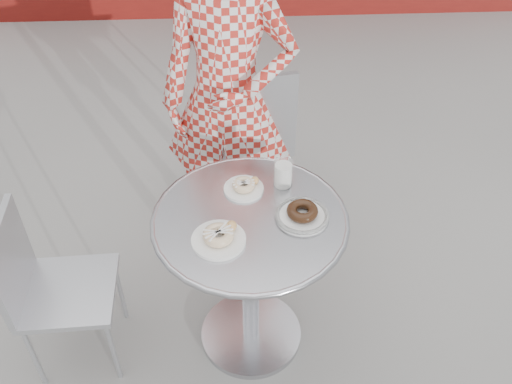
{
  "coord_description": "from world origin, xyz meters",
  "views": [
    {
      "loc": [
        -0.01,
        -1.56,
        2.33
      ],
      "look_at": [
        0.07,
        0.1,
        0.86
      ],
      "focal_mm": 40.0,
      "sensor_mm": 36.0,
      "label": 1
    }
  ],
  "objects_px": {
    "bistro_table": "(250,251)",
    "chair_left": "(74,315)",
    "plate_near": "(219,237)",
    "milk_cup": "(283,174)",
    "plate_checker": "(302,214)",
    "chair_far": "(244,164)",
    "seated_person": "(229,101)",
    "plate_far": "(244,186)"
  },
  "relations": [
    {
      "from": "bistro_table",
      "to": "chair_left",
      "type": "xyz_separation_m",
      "value": [
        -0.79,
        -0.03,
        -0.34
      ]
    },
    {
      "from": "plate_near",
      "to": "milk_cup",
      "type": "distance_m",
      "value": 0.41
    },
    {
      "from": "plate_checker",
      "to": "milk_cup",
      "type": "distance_m",
      "value": 0.21
    },
    {
      "from": "chair_far",
      "to": "plate_near",
      "type": "height_order",
      "value": "chair_far"
    },
    {
      "from": "bistro_table",
      "to": "milk_cup",
      "type": "bearing_deg",
      "value": 52.89
    },
    {
      "from": "bistro_table",
      "to": "chair_far",
      "type": "xyz_separation_m",
      "value": [
        0.0,
        0.95,
        -0.3
      ]
    },
    {
      "from": "plate_checker",
      "to": "milk_cup",
      "type": "xyz_separation_m",
      "value": [
        -0.06,
        0.2,
        0.04
      ]
    },
    {
      "from": "chair_far",
      "to": "plate_checker",
      "type": "distance_m",
      "value": 1.1
    },
    {
      "from": "chair_left",
      "to": "plate_near",
      "type": "bearing_deg",
      "value": -99.79
    },
    {
      "from": "plate_checker",
      "to": "plate_near",
      "type": "bearing_deg",
      "value": -161.22
    },
    {
      "from": "chair_far",
      "to": "seated_person",
      "type": "bearing_deg",
      "value": 64.08
    },
    {
      "from": "chair_far",
      "to": "milk_cup",
      "type": "bearing_deg",
      "value": 90.78
    },
    {
      "from": "milk_cup",
      "to": "seated_person",
      "type": "bearing_deg",
      "value": 112.96
    },
    {
      "from": "bistro_table",
      "to": "plate_checker",
      "type": "xyz_separation_m",
      "value": [
        0.2,
        -0.01,
        0.21
      ]
    },
    {
      "from": "chair_left",
      "to": "seated_person",
      "type": "xyz_separation_m",
      "value": [
        0.72,
        0.73,
        0.63
      ]
    },
    {
      "from": "bistro_table",
      "to": "plate_near",
      "type": "xyz_separation_m",
      "value": [
        -0.12,
        -0.12,
        0.21
      ]
    },
    {
      "from": "plate_near",
      "to": "plate_checker",
      "type": "bearing_deg",
      "value": 18.78
    },
    {
      "from": "bistro_table",
      "to": "milk_cup",
      "type": "relative_size",
      "value": 6.34
    },
    {
      "from": "plate_far",
      "to": "plate_near",
      "type": "bearing_deg",
      "value": -109.81
    },
    {
      "from": "bistro_table",
      "to": "chair_far",
      "type": "distance_m",
      "value": 0.99
    },
    {
      "from": "bistro_table",
      "to": "plate_near",
      "type": "bearing_deg",
      "value": -135.34
    },
    {
      "from": "plate_far",
      "to": "plate_near",
      "type": "height_order",
      "value": "plate_near"
    },
    {
      "from": "bistro_table",
      "to": "chair_left",
      "type": "height_order",
      "value": "chair_left"
    },
    {
      "from": "seated_person",
      "to": "plate_checker",
      "type": "height_order",
      "value": "seated_person"
    },
    {
      "from": "plate_far",
      "to": "plate_checker",
      "type": "xyz_separation_m",
      "value": [
        0.22,
        -0.18,
        -0.0
      ]
    },
    {
      "from": "chair_far",
      "to": "seated_person",
      "type": "distance_m",
      "value": 0.64
    },
    {
      "from": "chair_left",
      "to": "plate_far",
      "type": "height_order",
      "value": "plate_far"
    },
    {
      "from": "bistro_table",
      "to": "seated_person",
      "type": "xyz_separation_m",
      "value": [
        -0.07,
        0.7,
        0.29
      ]
    },
    {
      "from": "chair_far",
      "to": "chair_left",
      "type": "bearing_deg",
      "value": 41.34
    },
    {
      "from": "bistro_table",
      "to": "milk_cup",
      "type": "height_order",
      "value": "milk_cup"
    },
    {
      "from": "chair_left",
      "to": "plate_near",
      "type": "distance_m",
      "value": 0.87
    },
    {
      "from": "seated_person",
      "to": "plate_near",
      "type": "bearing_deg",
      "value": -82.52
    },
    {
      "from": "milk_cup",
      "to": "plate_far",
      "type": "bearing_deg",
      "value": -171.73
    },
    {
      "from": "plate_near",
      "to": "milk_cup",
      "type": "bearing_deg",
      "value": 49.51
    },
    {
      "from": "seated_person",
      "to": "plate_far",
      "type": "distance_m",
      "value": 0.54
    },
    {
      "from": "bistro_table",
      "to": "plate_far",
      "type": "distance_m",
      "value": 0.27
    },
    {
      "from": "bistro_table",
      "to": "plate_checker",
      "type": "relative_size",
      "value": 3.72
    },
    {
      "from": "bistro_table",
      "to": "plate_far",
      "type": "relative_size",
      "value": 4.79
    },
    {
      "from": "chair_left",
      "to": "plate_near",
      "type": "height_order",
      "value": "plate_near"
    },
    {
      "from": "plate_near",
      "to": "bistro_table",
      "type": "bearing_deg",
      "value": 44.66
    },
    {
      "from": "seated_person",
      "to": "milk_cup",
      "type": "distance_m",
      "value": 0.55
    },
    {
      "from": "plate_far",
      "to": "milk_cup",
      "type": "xyz_separation_m",
      "value": [
        0.16,
        0.02,
        0.04
      ]
    }
  ]
}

